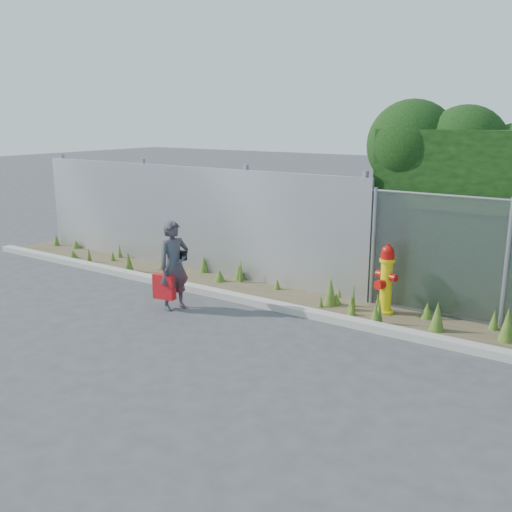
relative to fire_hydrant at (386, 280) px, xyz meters
name	(u,v)px	position (x,y,z in m)	size (l,w,h in m)	color
ground	(219,345)	(-1.46, -2.63, -0.58)	(80.00, 80.00, 0.00)	#3D3D40
curb	(284,308)	(-1.46, -0.83, -0.52)	(16.00, 0.22, 0.12)	#A6A095
weed_strip	(357,305)	(-0.40, -0.19, -0.45)	(16.00, 1.31, 0.53)	#4E412D
corrugated_fence	(184,218)	(-4.70, 0.38, 0.52)	(8.50, 0.21, 2.30)	#B3B4BA
fire_hydrant	(386,280)	(0.00, 0.00, 0.00)	(0.40, 0.36, 1.20)	yellow
woman	(174,265)	(-3.07, -1.76, 0.18)	(0.56, 0.36, 1.52)	#0F5A62
red_tote_bag	(164,287)	(-3.18, -1.90, -0.18)	(0.39, 0.14, 0.51)	#B30A22
black_shoulder_bag	(181,255)	(-3.02, -1.64, 0.34)	(0.21, 0.09, 0.16)	black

